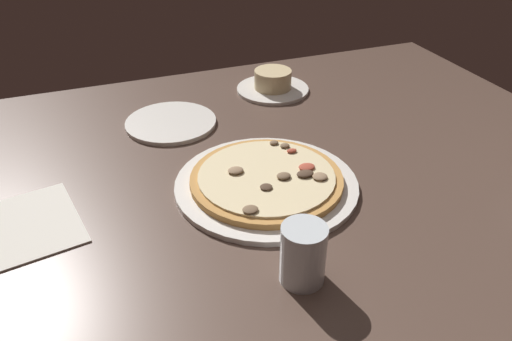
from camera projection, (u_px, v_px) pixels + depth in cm
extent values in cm
cube|color=brown|center=(246.00, 191.00, 94.66)|extent=(150.00, 110.00, 4.00)
cylinder|color=silver|center=(266.00, 185.00, 92.02)|extent=(32.86, 32.86, 1.00)
cylinder|color=#C68C47|center=(266.00, 179.00, 91.43)|extent=(27.32, 27.32, 1.20)
cylinder|color=beige|center=(266.00, 176.00, 91.00)|extent=(24.44, 24.44, 0.40)
ellipsoid|color=#937556|center=(320.00, 176.00, 89.85)|extent=(2.67, 2.55, 0.64)
ellipsoid|color=brown|center=(274.00, 143.00, 100.04)|extent=(1.73, 1.47, 0.60)
ellipsoid|color=#AD4733|center=(292.00, 151.00, 97.43)|extent=(1.96, 1.38, 0.59)
ellipsoid|color=#AD4733|center=(307.00, 167.00, 92.60)|extent=(3.03, 2.44, 0.57)
ellipsoid|color=#4C3828|center=(266.00, 187.00, 87.24)|extent=(2.15, 2.08, 0.48)
ellipsoid|color=#4C3828|center=(305.00, 174.00, 90.54)|extent=(3.16, 2.33, 0.71)
ellipsoid|color=brown|center=(250.00, 209.00, 81.78)|extent=(2.61, 2.31, 0.60)
ellipsoid|color=brown|center=(285.00, 146.00, 99.08)|extent=(1.86, 1.61, 0.60)
ellipsoid|color=brown|center=(284.00, 176.00, 89.92)|extent=(2.55, 2.18, 0.73)
ellipsoid|color=#937556|center=(236.00, 171.00, 91.19)|extent=(2.83, 2.42, 0.75)
cylinder|color=silver|center=(273.00, 89.00, 127.91)|extent=(17.86, 17.86, 0.80)
cylinder|color=#D1B784|center=(273.00, 79.00, 126.47)|extent=(9.14, 9.14, 4.57)
cylinder|color=silver|center=(303.00, 254.00, 70.47)|extent=(6.45, 6.45, 9.05)
cylinder|color=silver|center=(303.00, 259.00, 70.99)|extent=(5.93, 5.93, 7.13)
cylinder|color=silver|center=(171.00, 123.00, 112.58)|extent=(19.83, 19.83, 0.90)
cube|color=silver|center=(30.00, 224.00, 83.01)|extent=(17.73, 20.95, 0.30)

